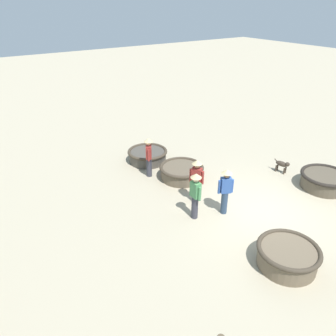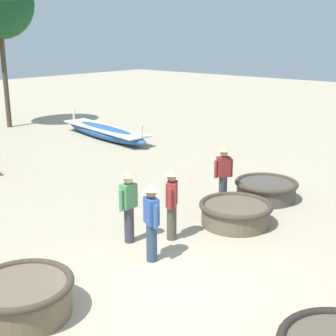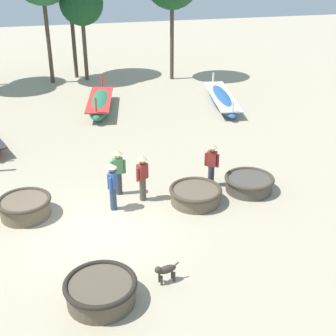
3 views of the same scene
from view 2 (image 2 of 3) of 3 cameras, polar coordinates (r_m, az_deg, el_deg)
ground_plane at (r=8.75m, az=0.55°, el=-14.82°), size 80.00×80.00×0.00m
coracle_upturned at (r=11.56m, az=8.23°, el=-5.39°), size 1.79×1.79×0.55m
coracle_beside_post at (r=8.29m, az=-17.31°, el=-14.74°), size 1.71×1.71×0.63m
coracle_far_right at (r=13.43m, az=11.86°, el=-2.54°), size 1.76×1.76×0.54m
long_boat_green_hull at (r=21.13m, az=-7.73°, el=4.40°), size 2.00×6.06×1.02m
fisherman_with_hat at (r=10.29m, az=-4.83°, el=-4.10°), size 0.53×0.36×1.67m
fisherman_standing_right at (r=9.41m, az=-2.03°, el=-6.01°), size 0.36×0.49×1.67m
fisherman_hauling at (r=10.38m, az=0.46°, el=-3.85°), size 0.46×0.37×1.67m
fisherman_crouching at (r=12.56m, az=6.77°, el=-0.43°), size 0.46×0.37×1.67m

